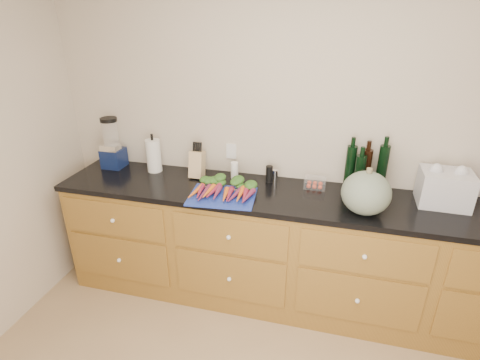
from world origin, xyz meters
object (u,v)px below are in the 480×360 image
(squash, at_px, (366,193))
(knife_block, at_px, (197,164))
(blender_appliance, at_px, (112,146))
(carrots, at_px, (224,190))
(tomato_box, at_px, (315,183))
(cutting_board, at_px, (222,196))
(paper_towel, at_px, (154,156))

(squash, height_order, knife_block, squash)
(blender_appliance, bearing_deg, carrots, -14.78)
(squash, relative_size, knife_block, 1.51)
(carrots, distance_m, tomato_box, 0.68)
(blender_appliance, height_order, tomato_box, blender_appliance)
(squash, xyz_separation_m, tomato_box, (-0.34, 0.31, -0.10))
(cutting_board, bearing_deg, squash, 1.29)
(squash, bearing_deg, paper_towel, 169.66)
(cutting_board, height_order, blender_appliance, blender_appliance)
(blender_appliance, height_order, paper_towel, blender_appliance)
(carrots, bearing_deg, knife_block, 138.96)
(knife_block, bearing_deg, squash, -12.51)
(cutting_board, relative_size, knife_block, 2.23)
(paper_towel, distance_m, knife_block, 0.38)
(cutting_board, xyz_separation_m, carrots, (0.00, 0.04, 0.03))
(tomato_box, bearing_deg, cutting_board, -152.01)
(carrots, height_order, squash, squash)
(blender_appliance, distance_m, paper_towel, 0.37)
(carrots, bearing_deg, squash, -1.18)
(carrots, height_order, tomato_box, same)
(cutting_board, relative_size, squash, 1.47)
(cutting_board, height_order, carrots, carrots)
(carrots, height_order, knife_block, knife_block)
(blender_appliance, bearing_deg, tomato_box, 0.42)
(carrots, distance_m, paper_towel, 0.74)
(blender_appliance, relative_size, tomato_box, 2.70)
(cutting_board, xyz_separation_m, squash, (0.96, 0.02, 0.14))
(paper_towel, xyz_separation_m, knife_block, (0.38, -0.02, -0.03))
(squash, distance_m, paper_towel, 1.66)
(cutting_board, xyz_separation_m, tomato_box, (0.62, 0.33, 0.03))
(squash, xyz_separation_m, knife_block, (-1.26, 0.28, -0.04))
(cutting_board, bearing_deg, blender_appliance, 163.13)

